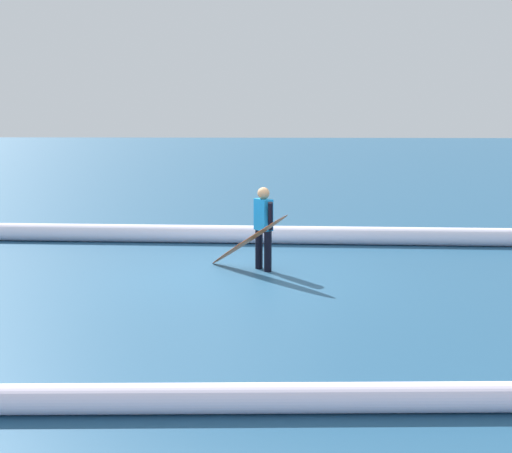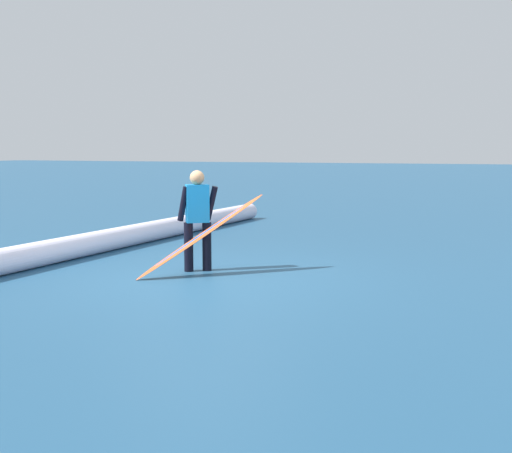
% 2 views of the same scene
% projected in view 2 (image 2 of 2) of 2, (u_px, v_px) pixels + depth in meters
% --- Properties ---
extents(ground_plane, '(159.89, 159.89, 0.00)m').
position_uv_depth(ground_plane, '(202.00, 277.00, 9.36)').
color(ground_plane, '#235074').
extents(surfer, '(0.37, 0.55, 1.53)m').
position_uv_depth(surfer, '(197.00, 215.00, 9.76)').
color(surfer, black).
rests_on(surfer, ground_plane).
extents(surfboard, '(1.61, 1.53, 1.20)m').
position_uv_depth(surfboard, '(201.00, 236.00, 9.45)').
color(surfboard, '#E55926').
rests_on(surfboard, ground_plane).
extents(wave_crest_foreground, '(15.53, 0.54, 0.40)m').
position_uv_depth(wave_crest_foreground, '(47.00, 252.00, 10.36)').
color(wave_crest_foreground, white).
rests_on(wave_crest_foreground, ground_plane).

